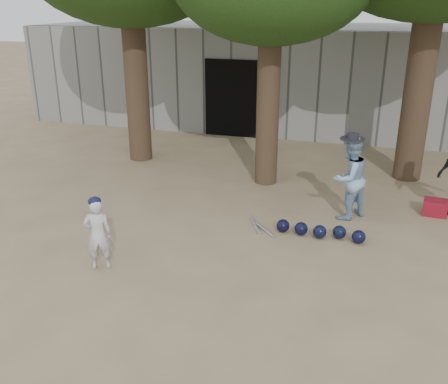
% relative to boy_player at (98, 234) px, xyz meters
% --- Properties ---
extents(ground, '(70.00, 70.00, 0.00)m').
position_rel_boy_player_xyz_m(ground, '(0.98, 0.21, -0.56)').
color(ground, '#937C5E').
rests_on(ground, ground).
extents(boy_player, '(0.48, 0.42, 1.11)m').
position_rel_boy_player_xyz_m(boy_player, '(0.00, 0.00, 0.00)').
color(boy_player, silver).
rests_on(boy_player, ground).
extents(spectator_blue, '(0.92, 0.94, 1.53)m').
position_rel_boy_player_xyz_m(spectator_blue, '(3.41, 2.97, 0.21)').
color(spectator_blue, '#87ABD0').
rests_on(spectator_blue, ground).
extents(red_bag, '(0.45, 0.36, 0.30)m').
position_rel_boy_player_xyz_m(red_bag, '(5.00, 3.55, -0.41)').
color(red_bag, maroon).
rests_on(red_bag, ground).
extents(back_building, '(16.00, 5.24, 3.00)m').
position_rel_boy_player_xyz_m(back_building, '(0.98, 10.55, 0.94)').
color(back_building, gray).
rests_on(back_building, ground).
extents(helmet_row, '(1.51, 0.32, 0.23)m').
position_rel_boy_player_xyz_m(helmet_row, '(3.05, 1.99, -0.44)').
color(helmet_row, black).
rests_on(helmet_row, ground).
extents(bat_pile, '(0.63, 0.74, 0.06)m').
position_rel_boy_player_xyz_m(bat_pile, '(1.98, 2.04, -0.53)').
color(bat_pile, silver).
rests_on(bat_pile, ground).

